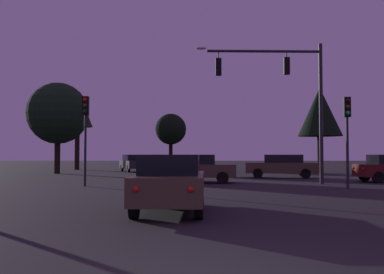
{
  "coord_description": "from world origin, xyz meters",
  "views": [
    {
      "loc": [
        -0.3,
        -5.38,
        1.52
      ],
      "look_at": [
        -0.79,
        18.21,
        2.44
      ],
      "focal_mm": 42.47,
      "sensor_mm": 36.0,
      "label": 1
    }
  ],
  "objects_px": {
    "car_crossing_left": "(196,168)",
    "tree_behind_sign": "(171,129)",
    "tree_left_far": "(58,113)",
    "tree_center_horizon": "(77,110)",
    "car_nearside_lane": "(171,182)",
    "tree_right_cluster": "(320,112)",
    "car_far_lane": "(133,163)",
    "traffic_light_corner_right": "(347,123)",
    "traffic_signal_mast_arm": "(286,86)",
    "traffic_light_corner_left": "(85,122)",
    "car_parked_lot": "(282,166)"
  },
  "relations": [
    {
      "from": "car_crossing_left",
      "to": "tree_behind_sign",
      "type": "xyz_separation_m",
      "value": [
        -2.92,
        22.91,
        3.36
      ]
    },
    {
      "from": "tree_left_far",
      "to": "tree_center_horizon",
      "type": "relative_size",
      "value": 0.92
    },
    {
      "from": "car_nearside_lane",
      "to": "tree_right_cluster",
      "type": "xyz_separation_m",
      "value": [
        10.59,
        25.35,
        4.22
      ]
    },
    {
      "from": "car_far_lane",
      "to": "tree_behind_sign",
      "type": "xyz_separation_m",
      "value": [
        2.83,
        7.2,
        3.36
      ]
    },
    {
      "from": "traffic_light_corner_right",
      "to": "tree_right_cluster",
      "type": "height_order",
      "value": "tree_right_cluster"
    },
    {
      "from": "car_nearside_lane",
      "to": "tree_behind_sign",
      "type": "relative_size",
      "value": 0.77
    },
    {
      "from": "car_nearside_lane",
      "to": "tree_right_cluster",
      "type": "relative_size",
      "value": 0.64
    },
    {
      "from": "tree_behind_sign",
      "to": "tree_center_horizon",
      "type": "distance_m",
      "value": 9.72
    },
    {
      "from": "traffic_signal_mast_arm",
      "to": "tree_center_horizon",
      "type": "bearing_deg",
      "value": 127.66
    },
    {
      "from": "traffic_light_corner_right",
      "to": "tree_left_far",
      "type": "relative_size",
      "value": 0.56
    },
    {
      "from": "tree_left_far",
      "to": "tree_center_horizon",
      "type": "height_order",
      "value": "tree_center_horizon"
    },
    {
      "from": "tree_behind_sign",
      "to": "tree_left_far",
      "type": "height_order",
      "value": "tree_left_far"
    },
    {
      "from": "traffic_light_corner_left",
      "to": "tree_left_far",
      "type": "distance_m",
      "value": 15.79
    },
    {
      "from": "tree_center_horizon",
      "to": "tree_right_cluster",
      "type": "xyz_separation_m",
      "value": [
        22.34,
        -8.07,
        -1.03
      ]
    },
    {
      "from": "tree_center_horizon",
      "to": "traffic_signal_mast_arm",
      "type": "bearing_deg",
      "value": -52.34
    },
    {
      "from": "traffic_signal_mast_arm",
      "to": "tree_left_far",
      "type": "bearing_deg",
      "value": 141.68
    },
    {
      "from": "traffic_signal_mast_arm",
      "to": "tree_left_far",
      "type": "height_order",
      "value": "tree_left_far"
    },
    {
      "from": "traffic_signal_mast_arm",
      "to": "car_far_lane",
      "type": "bearing_deg",
      "value": 122.09
    },
    {
      "from": "car_nearside_lane",
      "to": "car_parked_lot",
      "type": "relative_size",
      "value": 0.94
    },
    {
      "from": "traffic_light_corner_left",
      "to": "tree_left_far",
      "type": "bearing_deg",
      "value": 112.42
    },
    {
      "from": "traffic_signal_mast_arm",
      "to": "tree_behind_sign",
      "type": "xyz_separation_m",
      "value": [
        -7.62,
        23.86,
        -0.95
      ]
    },
    {
      "from": "car_far_lane",
      "to": "tree_center_horizon",
      "type": "height_order",
      "value": "tree_center_horizon"
    },
    {
      "from": "car_parked_lot",
      "to": "car_nearside_lane",
      "type": "bearing_deg",
      "value": -108.94
    },
    {
      "from": "traffic_light_corner_left",
      "to": "tree_behind_sign",
      "type": "relative_size",
      "value": 0.74
    },
    {
      "from": "car_crossing_left",
      "to": "tree_center_horizon",
      "type": "bearing_deg",
      "value": 120.23
    },
    {
      "from": "car_nearside_lane",
      "to": "traffic_light_corner_right",
      "type": "bearing_deg",
      "value": 48.48
    },
    {
      "from": "tree_behind_sign",
      "to": "tree_right_cluster",
      "type": "height_order",
      "value": "tree_right_cluster"
    },
    {
      "from": "traffic_light_corner_left",
      "to": "car_nearside_lane",
      "type": "bearing_deg",
      "value": -63.44
    },
    {
      "from": "car_nearside_lane",
      "to": "tree_right_cluster",
      "type": "height_order",
      "value": "tree_right_cluster"
    },
    {
      "from": "traffic_light_corner_left",
      "to": "tree_center_horizon",
      "type": "distance_m",
      "value": 25.04
    },
    {
      "from": "traffic_light_corner_right",
      "to": "tree_behind_sign",
      "type": "xyz_separation_m",
      "value": [
        -9.76,
        27.0,
        1.24
      ]
    },
    {
      "from": "traffic_signal_mast_arm",
      "to": "traffic_light_corner_left",
      "type": "distance_m",
      "value": 10.37
    },
    {
      "from": "traffic_light_corner_left",
      "to": "traffic_light_corner_right",
      "type": "height_order",
      "value": "traffic_light_corner_left"
    },
    {
      "from": "tree_center_horizon",
      "to": "car_nearside_lane",
      "type": "bearing_deg",
      "value": -70.63
    },
    {
      "from": "traffic_light_corner_left",
      "to": "car_nearside_lane",
      "type": "relative_size",
      "value": 0.96
    },
    {
      "from": "tree_left_far",
      "to": "tree_right_cluster",
      "type": "relative_size",
      "value": 1.03
    },
    {
      "from": "car_far_lane",
      "to": "tree_right_cluster",
      "type": "xyz_separation_m",
      "value": [
        15.82,
        -2.75,
        4.22
      ]
    },
    {
      "from": "traffic_light_corner_right",
      "to": "car_far_lane",
      "type": "bearing_deg",
      "value": 122.45
    },
    {
      "from": "tree_center_horizon",
      "to": "car_far_lane",
      "type": "bearing_deg",
      "value": -39.26
    },
    {
      "from": "traffic_signal_mast_arm",
      "to": "car_parked_lot",
      "type": "bearing_deg",
      "value": 82.23
    },
    {
      "from": "car_far_lane",
      "to": "tree_center_horizon",
      "type": "relative_size",
      "value": 0.57
    },
    {
      "from": "tree_left_far",
      "to": "tree_center_horizon",
      "type": "distance_m",
      "value": 9.49
    },
    {
      "from": "car_nearside_lane",
      "to": "tree_behind_sign",
      "type": "height_order",
      "value": "tree_behind_sign"
    },
    {
      "from": "car_crossing_left",
      "to": "traffic_light_corner_right",
      "type": "bearing_deg",
      "value": -30.82
    },
    {
      "from": "car_parked_lot",
      "to": "tree_behind_sign",
      "type": "xyz_separation_m",
      "value": [
        -8.47,
        17.63,
        3.36
      ]
    },
    {
      "from": "traffic_light_corner_left",
      "to": "tree_left_far",
      "type": "relative_size",
      "value": 0.59
    },
    {
      "from": "car_nearside_lane",
      "to": "car_far_lane",
      "type": "xyz_separation_m",
      "value": [
        -5.23,
        28.1,
        -0.0
      ]
    },
    {
      "from": "traffic_signal_mast_arm",
      "to": "traffic_light_corner_right",
      "type": "bearing_deg",
      "value": -55.73
    },
    {
      "from": "tree_behind_sign",
      "to": "tree_left_far",
      "type": "bearing_deg",
      "value": -126.67
    },
    {
      "from": "tree_center_horizon",
      "to": "car_parked_lot",
      "type": "bearing_deg",
      "value": -41.48
    }
  ]
}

